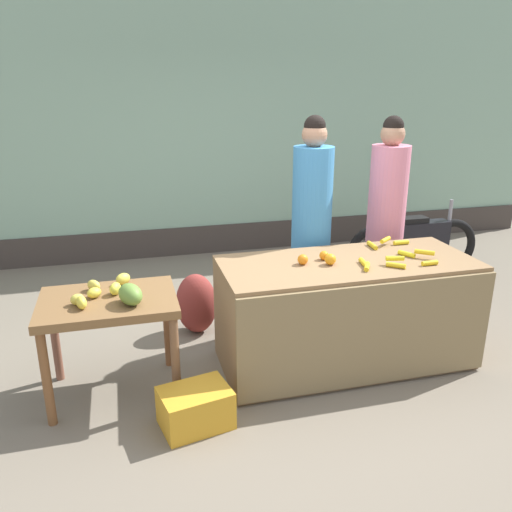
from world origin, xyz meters
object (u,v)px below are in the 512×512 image
vendor_woman_blue_shirt (311,226)px  parked_motorcycle (413,243)px  produce_crate (195,408)px  produce_sack (196,303)px  vendor_woman_pink_shirt (386,219)px

vendor_woman_blue_shirt → parked_motorcycle: (1.56, 0.86, -0.54)m
produce_crate → produce_sack: size_ratio=0.81×
produce_crate → produce_sack: (0.21, 1.32, 0.14)m
vendor_woman_pink_shirt → produce_crate: bearing=-147.2°
produce_crate → produce_sack: produce_sack is taller
vendor_woman_blue_shirt → produce_sack: vendor_woman_blue_shirt is taller
produce_sack → parked_motorcycle: bearing=15.9°
vendor_woman_pink_shirt → parked_motorcycle: (0.80, 0.78, -0.53)m
vendor_woman_blue_shirt → parked_motorcycle: bearing=29.0°
parked_motorcycle → produce_sack: (-2.55, -0.73, -0.13)m
vendor_woman_pink_shirt → vendor_woman_blue_shirt: bearing=-173.8°
vendor_woman_pink_shirt → produce_crate: size_ratio=4.20×
vendor_woman_pink_shirt → produce_sack: (-1.75, 0.05, -0.66)m
vendor_woman_blue_shirt → vendor_woman_pink_shirt: (0.75, 0.08, -0.01)m
produce_crate → parked_motorcycle: bearing=36.5°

